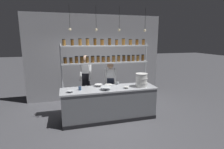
{
  "coord_description": "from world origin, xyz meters",
  "views": [
    {
      "loc": [
        -1.16,
        -4.57,
        2.27
      ],
      "look_at": [
        0.14,
        0.2,
        1.25
      ],
      "focal_mm": 28.0,
      "sensor_mm": 36.0,
      "label": 1
    }
  ],
  "objects_px": {
    "spice_shelf_unit": "(106,55)",
    "serving_cup_by_board": "(80,88)",
    "chef_center": "(110,83)",
    "prep_bowl_center_back": "(126,87)",
    "prep_bowl_center_front": "(70,91)",
    "prep_bowl_far_left": "(109,86)",
    "prep_bowl_near_left": "(106,88)",
    "chef_left": "(86,79)",
    "serving_cup_front": "(118,83)",
    "container_stack": "(141,80)",
    "prep_bowl_near_right": "(99,85)"
  },
  "relations": [
    {
      "from": "spice_shelf_unit",
      "to": "serving_cup_by_board",
      "type": "bearing_deg",
      "value": -157.2
    },
    {
      "from": "chef_center",
      "to": "prep_bowl_center_back",
      "type": "distance_m",
      "value": 0.79
    },
    {
      "from": "prep_bowl_center_front",
      "to": "prep_bowl_far_left",
      "type": "height_order",
      "value": "prep_bowl_far_left"
    },
    {
      "from": "prep_bowl_center_front",
      "to": "prep_bowl_far_left",
      "type": "xyz_separation_m",
      "value": [
        1.09,
        0.28,
        0.01
      ]
    },
    {
      "from": "spice_shelf_unit",
      "to": "prep_bowl_near_left",
      "type": "bearing_deg",
      "value": -103.98
    },
    {
      "from": "chef_left",
      "to": "prep_bowl_near_left",
      "type": "height_order",
      "value": "chef_left"
    },
    {
      "from": "prep_bowl_far_left",
      "to": "serving_cup_by_board",
      "type": "distance_m",
      "value": 0.84
    },
    {
      "from": "prep_bowl_near_left",
      "to": "serving_cup_front",
      "type": "xyz_separation_m",
      "value": [
        0.46,
        0.43,
        0.0
      ]
    },
    {
      "from": "chef_left",
      "to": "prep_bowl_center_back",
      "type": "bearing_deg",
      "value": -26.57
    },
    {
      "from": "prep_bowl_center_front",
      "to": "serving_cup_front",
      "type": "bearing_deg",
      "value": 16.56
    },
    {
      "from": "container_stack",
      "to": "prep_bowl_near_left",
      "type": "height_order",
      "value": "container_stack"
    },
    {
      "from": "prep_bowl_far_left",
      "to": "prep_bowl_near_right",
      "type": "bearing_deg",
      "value": 161.98
    },
    {
      "from": "chef_center",
      "to": "container_stack",
      "type": "xyz_separation_m",
      "value": [
        0.73,
        -0.71,
        0.23
      ]
    },
    {
      "from": "prep_bowl_near_left",
      "to": "prep_bowl_center_front",
      "type": "xyz_separation_m",
      "value": [
        -0.94,
        0.02,
        -0.02
      ]
    },
    {
      "from": "container_stack",
      "to": "prep_bowl_near_right",
      "type": "relative_size",
      "value": 1.64
    },
    {
      "from": "prep_bowl_center_back",
      "to": "prep_bowl_near_right",
      "type": "height_order",
      "value": "prep_bowl_near_right"
    },
    {
      "from": "serving_cup_front",
      "to": "serving_cup_by_board",
      "type": "bearing_deg",
      "value": -166.55
    },
    {
      "from": "chef_left",
      "to": "prep_bowl_near_left",
      "type": "distance_m",
      "value": 1.05
    },
    {
      "from": "prep_bowl_center_back",
      "to": "prep_bowl_near_right",
      "type": "bearing_deg",
      "value": 151.4
    },
    {
      "from": "serving_cup_by_board",
      "to": "container_stack",
      "type": "bearing_deg",
      "value": -4.27
    },
    {
      "from": "chef_left",
      "to": "serving_cup_front",
      "type": "xyz_separation_m",
      "value": [
        0.88,
        -0.53,
        -0.07
      ]
    },
    {
      "from": "spice_shelf_unit",
      "to": "container_stack",
      "type": "distance_m",
      "value": 1.24
    },
    {
      "from": "serving_cup_front",
      "to": "prep_bowl_center_front",
      "type": "bearing_deg",
      "value": -163.44
    },
    {
      "from": "container_stack",
      "to": "prep_bowl_far_left",
      "type": "xyz_separation_m",
      "value": [
        -0.89,
        0.27,
        -0.17
      ]
    },
    {
      "from": "prep_bowl_center_front",
      "to": "serving_cup_front",
      "type": "distance_m",
      "value": 1.46
    },
    {
      "from": "spice_shelf_unit",
      "to": "chef_left",
      "type": "xyz_separation_m",
      "value": [
        -0.54,
        0.46,
        -0.77
      ]
    },
    {
      "from": "prep_bowl_center_front",
      "to": "serving_cup_front",
      "type": "xyz_separation_m",
      "value": [
        1.4,
        0.42,
        0.02
      ]
    },
    {
      "from": "chef_left",
      "to": "chef_center",
      "type": "distance_m",
      "value": 0.78
    },
    {
      "from": "chef_center",
      "to": "prep_bowl_center_front",
      "type": "relative_size",
      "value": 8.58
    },
    {
      "from": "spice_shelf_unit",
      "to": "serving_cup_front",
      "type": "distance_m",
      "value": 0.9
    },
    {
      "from": "prep_bowl_near_right",
      "to": "container_stack",
      "type": "bearing_deg",
      "value": -17.07
    },
    {
      "from": "spice_shelf_unit",
      "to": "prep_bowl_far_left",
      "type": "distance_m",
      "value": 0.87
    },
    {
      "from": "spice_shelf_unit",
      "to": "chef_center",
      "type": "height_order",
      "value": "spice_shelf_unit"
    },
    {
      "from": "chef_left",
      "to": "serving_cup_by_board",
      "type": "height_order",
      "value": "chef_left"
    },
    {
      "from": "prep_bowl_near_right",
      "to": "serving_cup_front",
      "type": "relative_size",
      "value": 2.68
    },
    {
      "from": "chef_center",
      "to": "prep_bowl_near_left",
      "type": "relative_size",
      "value": 5.23
    },
    {
      "from": "serving_cup_front",
      "to": "serving_cup_by_board",
      "type": "height_order",
      "value": "serving_cup_by_board"
    },
    {
      "from": "prep_bowl_near_left",
      "to": "prep_bowl_center_back",
      "type": "height_order",
      "value": "prep_bowl_near_left"
    },
    {
      "from": "chef_center",
      "to": "serving_cup_by_board",
      "type": "bearing_deg",
      "value": -138.21
    },
    {
      "from": "spice_shelf_unit",
      "to": "chef_center",
      "type": "distance_m",
      "value": 0.96
    },
    {
      "from": "prep_bowl_center_back",
      "to": "prep_bowl_far_left",
      "type": "relative_size",
      "value": 0.73
    },
    {
      "from": "prep_bowl_far_left",
      "to": "serving_cup_front",
      "type": "relative_size",
      "value": 2.52
    },
    {
      "from": "spice_shelf_unit",
      "to": "serving_cup_front",
      "type": "height_order",
      "value": "spice_shelf_unit"
    },
    {
      "from": "chef_center",
      "to": "serving_cup_front",
      "type": "height_order",
      "value": "chef_center"
    },
    {
      "from": "spice_shelf_unit",
      "to": "serving_cup_front",
      "type": "relative_size",
      "value": 28.98
    },
    {
      "from": "prep_bowl_near_right",
      "to": "serving_cup_by_board",
      "type": "relative_size",
      "value": 2.43
    },
    {
      "from": "chef_center",
      "to": "prep_bowl_center_back",
      "type": "relative_size",
      "value": 9.68
    },
    {
      "from": "prep_bowl_near_left",
      "to": "prep_bowl_near_right",
      "type": "height_order",
      "value": "prep_bowl_near_left"
    },
    {
      "from": "container_stack",
      "to": "prep_bowl_far_left",
      "type": "bearing_deg",
      "value": 163.22
    },
    {
      "from": "serving_cup_front",
      "to": "serving_cup_by_board",
      "type": "relative_size",
      "value": 0.91
    }
  ]
}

